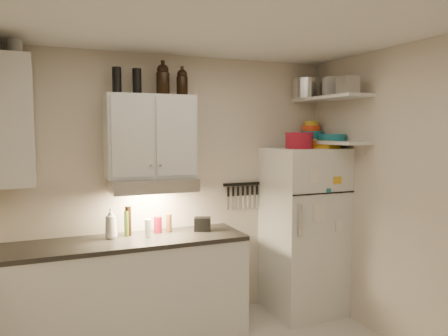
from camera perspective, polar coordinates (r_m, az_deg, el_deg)
name	(u,v)px	position (r m, az deg, el deg)	size (l,w,h in m)	color
ceiling	(242,16)	(2.97, 2.40, 19.18)	(3.20, 3.00, 0.02)	white
back_wall	(177,189)	(4.34, -6.18, -2.77)	(3.20, 0.02, 2.60)	beige
right_wall	(421,202)	(3.89, 24.36, -4.05)	(0.02, 3.00, 2.60)	beige
base_cabinet	(128,292)	(4.13, -12.40, -15.58)	(2.10, 0.60, 0.88)	silver
countertop	(127,242)	(3.99, -12.52, -9.38)	(2.10, 0.62, 0.04)	#272521
upper_cabinet	(150,136)	(4.05, -9.62, 4.10)	(0.80, 0.33, 0.75)	silver
side_cabinet	(11,121)	(3.82, -26.07, 5.51)	(0.33, 0.55, 1.00)	silver
range_hood	(153,184)	(4.02, -9.32, -2.12)	(0.76, 0.46, 0.12)	silver
fridge	(303,230)	(4.62, 10.34, -8.01)	(0.70, 0.68, 1.70)	silver
shelf_hi	(330,98)	(4.52, 13.70, 8.86)	(0.30, 0.95, 0.03)	silver
shelf_lo	(329,142)	(4.51, 13.58, 3.28)	(0.30, 0.95, 0.03)	silver
knife_strip	(242,184)	(4.56, 2.38, -2.12)	(0.42, 0.02, 0.03)	black
dutch_oven	(299,140)	(4.39, 9.79, 3.57)	(0.28, 0.28, 0.16)	maroon
book_stack	(325,144)	(4.49, 13.11, 3.02)	(0.19, 0.23, 0.08)	gold
spice_jar	(314,143)	(4.54, 11.72, 3.17)	(0.06, 0.06, 0.09)	silver
stock_pot	(306,89)	(4.74, 10.72, 10.15)	(0.29, 0.29, 0.21)	silver
tin_a	(333,87)	(4.47, 14.11, 10.26)	(0.18, 0.16, 0.18)	#AAAAAD
tin_b	(348,85)	(4.22, 15.88, 10.38)	(0.15, 0.15, 0.15)	#AAAAAD
bowl_teal	(312,136)	(4.77, 11.47, 4.16)	(0.24, 0.24, 0.10)	#16687B
bowl_orange	(311,128)	(4.81, 11.32, 5.09)	(0.19, 0.19, 0.06)	#F64417
bowl_yellow	(311,123)	(4.81, 11.33, 5.73)	(0.15, 0.15, 0.05)	gold
plates	(332,137)	(4.52, 13.93, 3.90)	(0.27, 0.27, 0.07)	#16687B
growler_a	(163,79)	(4.10, -7.99, 11.41)	(0.12, 0.12, 0.29)	black
growler_b	(182,82)	(4.14, -5.49, 11.10)	(0.11, 0.11, 0.25)	black
thermos_a	(137,82)	(4.07, -11.30, 11.01)	(0.08, 0.08, 0.23)	black
thermos_b	(117,80)	(4.02, -13.83, 11.04)	(0.08, 0.08, 0.23)	black
side_jar	(15,49)	(3.96, -25.67, 13.89)	(0.12, 0.12, 0.16)	silver
soap_bottle	(111,221)	(4.02, -14.56, -6.74)	(0.12, 0.12, 0.31)	silver
pepper_mill	(169,223)	(4.19, -7.21, -7.13)	(0.05, 0.05, 0.17)	brown
oil_bottle	(127,224)	(4.08, -12.62, -7.09)	(0.04, 0.04, 0.23)	#3F5A16
vinegar_bottle	(128,221)	(4.09, -12.39, -6.78)	(0.06, 0.06, 0.27)	black
clear_bottle	(148,228)	(4.02, -9.92, -7.74)	(0.05, 0.05, 0.16)	silver
red_jar	(158,225)	(4.18, -8.64, -7.31)	(0.08, 0.08, 0.15)	maroon
caddy	(202,224)	(4.21, -2.83, -7.33)	(0.15, 0.11, 0.13)	black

